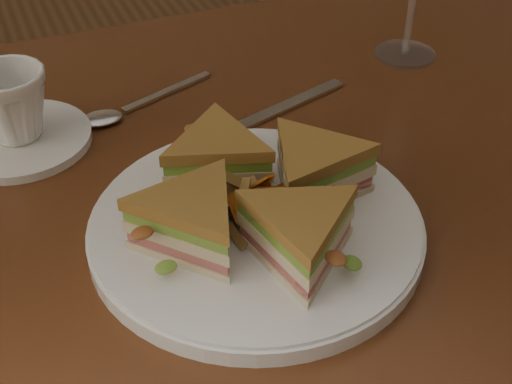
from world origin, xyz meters
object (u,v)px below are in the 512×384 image
Objects in this scene: spoon at (118,112)px; coffee_cup at (11,105)px; knife at (269,114)px; plate at (256,228)px; saucer at (20,139)px; sandwich_wedges at (256,196)px; table at (251,241)px.

coffee_cup reaches higher than spoon.
knife is (0.16, -0.07, -0.00)m from spoon.
spoon is 0.17m from knife.
spoon is (-0.07, 0.26, -0.00)m from plate.
saucer reaches higher than knife.
knife is 2.51× the size of coffee_cup.
spoon is at bearing 26.56° from coffee_cup.
spoon is 1.12× the size of saucer.
sandwich_wedges is 0.30m from coffee_cup.
plate is at bearing 116.57° from sandwich_wedges.
table is 3.91× the size of plate.
table is at bearing -33.97° from saucer.
coffee_cup is at bearing 0.00° from saucer.
spoon is 0.11m from saucer.
sandwich_wedges is at bearing -134.30° from knife.
plate reaches higher than table.
table is at bearing -78.85° from spoon.
coffee_cup reaches higher than table.
knife is (0.09, 0.19, -0.01)m from plate.
plate is 1.47× the size of knife.
knife is 0.28m from saucer.
plate is at bearing -96.51° from spoon.
coffee_cup is (-0.18, 0.24, 0.04)m from plate.
sandwich_wedges reaches higher than table.
plate is 1.75× the size of spoon.
table is 0.18m from sandwich_wedges.
coffee_cup is (-0.21, 0.14, 0.15)m from table.
coffee_cup is (0.00, 0.00, 0.04)m from saucer.
spoon is at bearing 104.48° from plate.
spoon reaches higher than table.
plate is at bearing -34.20° from coffee_cup.
knife is at bearing -11.03° from saucer.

